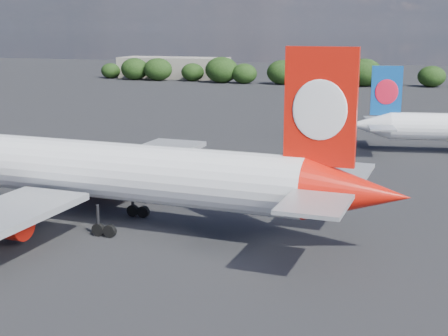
% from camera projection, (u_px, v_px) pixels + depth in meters
% --- Properties ---
extents(ground, '(500.00, 500.00, 0.00)m').
position_uv_depth(ground, '(224.00, 148.00, 103.03)').
color(ground, black).
rests_on(ground, ground).
extents(qantas_airliner, '(54.81, 52.06, 17.91)m').
position_uv_depth(qantas_airliner, '(112.00, 172.00, 61.52)').
color(qantas_airliner, white).
rests_on(qantas_airliner, ground).
extents(terminal_building, '(42.00, 16.00, 8.00)m').
position_uv_depth(terminal_building, '(174.00, 68.00, 244.37)').
color(terminal_building, gray).
rests_on(terminal_building, ground).
extents(highway_sign, '(6.00, 0.30, 4.50)m').
position_uv_depth(highway_sign, '(281.00, 76.00, 215.21)').
color(highway_sign, '#156A2A').
rests_on(highway_sign, ground).
extents(billboard_yellow, '(5.00, 0.30, 5.50)m').
position_uv_depth(billboard_yellow, '(372.00, 74.00, 211.32)').
color(billboard_yellow, yellow).
rests_on(billboard_yellow, ground).
extents(horizon_treeline, '(204.14, 15.89, 9.29)m').
position_uv_depth(horizon_treeline, '(376.00, 74.00, 208.24)').
color(horizon_treeline, black).
rests_on(horizon_treeline, ground).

